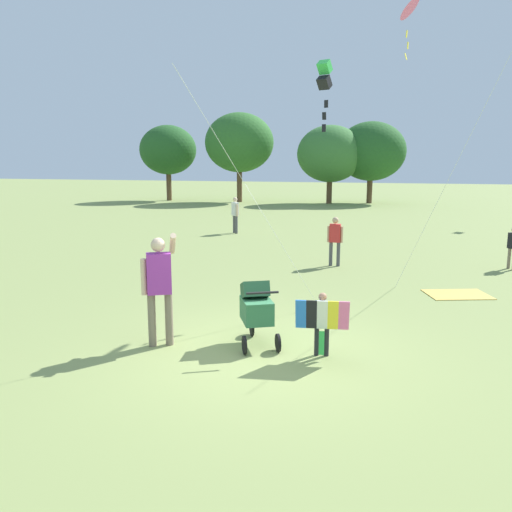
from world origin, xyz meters
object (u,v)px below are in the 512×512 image
at_px(person_adult_flyer, 159,281).
at_px(kite_orange_delta, 411,14).
at_px(stroller, 256,307).
at_px(child_with_butterfly_kite, 322,318).
at_px(kite_adult_black, 323,79).
at_px(picnic_blanket, 457,294).
at_px(person_kid_running, 335,237).
at_px(person_sitting_far, 235,212).

relative_size(person_adult_flyer, kite_orange_delta, 0.29).
height_order(person_adult_flyer, stroller, person_adult_flyer).
distance_m(child_with_butterfly_kite, kite_adult_black, 4.59).
bearing_deg(person_adult_flyer, picnic_blanket, 43.03).
relative_size(stroller, kite_orange_delta, 0.18).
xyz_separation_m(stroller, person_kid_running, (0.47, 6.55, 0.19)).
distance_m(person_adult_flyer, person_sitting_far, 12.78).
relative_size(kite_adult_black, person_sitting_far, 3.28).
xyz_separation_m(child_with_butterfly_kite, kite_orange_delta, (1.07, 4.74, 5.30)).
distance_m(kite_orange_delta, picnic_blanket, 6.04).
relative_size(child_with_butterfly_kite, picnic_blanket, 0.74).
xyz_separation_m(person_adult_flyer, kite_adult_black, (2.09, 2.76, 3.32)).
bearing_deg(stroller, kite_orange_delta, 64.18).
bearing_deg(person_kid_running, kite_adult_black, -87.65).
distance_m(child_with_butterfly_kite, person_adult_flyer, 2.56).
bearing_deg(child_with_butterfly_kite, picnic_blanket, 61.81).
bearing_deg(person_kid_running, kite_orange_delta, -51.25).
height_order(kite_orange_delta, person_sitting_far, kite_orange_delta).
distance_m(kite_adult_black, person_sitting_far, 11.38).
bearing_deg(stroller, person_adult_flyer, -162.70).
relative_size(kite_adult_black, picnic_blanket, 3.60).
bearing_deg(person_sitting_far, person_adult_flyer, -77.99).
bearing_deg(kite_adult_black, person_adult_flyer, -127.08).
relative_size(kite_orange_delta, person_sitting_far, 4.36).
distance_m(person_sitting_far, picnic_blanket, 10.98).
xyz_separation_m(person_sitting_far, picnic_blanket, (7.53, -7.95, -0.84)).
bearing_deg(stroller, child_with_butterfly_kite, -14.77).
xyz_separation_m(kite_adult_black, person_kid_running, (-0.17, 4.24, -3.56)).
distance_m(stroller, picnic_blanket, 5.37).
distance_m(person_adult_flyer, person_kid_running, 7.26).
height_order(child_with_butterfly_kite, kite_orange_delta, kite_orange_delta).
height_order(person_adult_flyer, person_kid_running, person_adult_flyer).
height_order(kite_orange_delta, picnic_blanket, kite_orange_delta).
bearing_deg(person_kid_running, stroller, -94.13).
bearing_deg(kite_adult_black, stroller, -105.63).
bearing_deg(person_adult_flyer, stroller, 17.30).
bearing_deg(person_kid_running, person_sitting_far, 129.74).
distance_m(kite_adult_black, kite_orange_delta, 3.04).
relative_size(stroller, person_kid_running, 0.81).
bearing_deg(kite_orange_delta, stroller, -115.82).
relative_size(person_sitting_far, picnic_blanket, 1.10).
bearing_deg(person_adult_flyer, kite_adult_black, 52.92).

